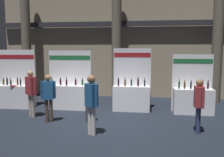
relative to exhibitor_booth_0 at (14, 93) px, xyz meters
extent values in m
plane|color=black|center=(4.20, -2.13, -0.60)|extent=(24.75, 24.75, 0.00)
cube|color=gray|center=(4.20, 3.05, 2.81)|extent=(12.38, 0.25, 6.81)
cube|color=#2D2D33|center=(4.20, 2.75, 3.15)|extent=(12.38, 0.20, 0.24)
cylinder|color=#665B4C|center=(-0.40, 2.08, 2.61)|extent=(0.46, 0.46, 6.42)
cylinder|color=#665B4C|center=(4.20, 2.08, 2.61)|extent=(0.46, 0.46, 6.42)
cylinder|color=#665B4C|center=(8.80, 2.08, 2.61)|extent=(0.46, 0.46, 6.42)
cube|color=white|center=(0.00, -0.05, -0.12)|extent=(1.67, 0.60, 0.95)
cube|color=white|center=(0.00, 0.29, 0.63)|extent=(1.75, 0.04, 2.45)
cube|color=maroon|center=(0.00, 0.27, 1.55)|extent=(1.70, 0.01, 0.18)
cylinder|color=#472D14|center=(-0.44, 0.01, 0.47)|extent=(0.07, 0.07, 0.24)
cylinder|color=#472D14|center=(-0.44, 0.01, 0.63)|extent=(0.03, 0.03, 0.08)
cylinder|color=gold|center=(-0.44, 0.01, 0.68)|extent=(0.03, 0.03, 0.02)
cylinder|color=black|center=(-0.23, -0.07, 0.49)|extent=(0.07, 0.07, 0.27)
cylinder|color=black|center=(-0.23, -0.07, 0.66)|extent=(0.03, 0.03, 0.07)
cylinder|color=red|center=(-0.23, -0.07, 0.71)|extent=(0.03, 0.03, 0.02)
cylinder|color=black|center=(-0.01, -0.15, 0.47)|extent=(0.07, 0.07, 0.22)
cylinder|color=black|center=(-0.01, -0.15, 0.61)|extent=(0.03, 0.03, 0.07)
cylinder|color=black|center=(-0.01, -0.15, 0.66)|extent=(0.03, 0.03, 0.02)
cylinder|color=#472D14|center=(0.21, 0.00, 0.49)|extent=(0.06, 0.06, 0.27)
cylinder|color=#472D14|center=(0.21, 0.00, 0.65)|extent=(0.03, 0.03, 0.06)
cylinder|color=black|center=(0.21, 0.00, 0.70)|extent=(0.03, 0.03, 0.02)
cylinder|color=black|center=(0.42, -0.14, 0.49)|extent=(0.06, 0.06, 0.26)
cylinder|color=black|center=(0.42, -0.14, 0.66)|extent=(0.03, 0.03, 0.08)
cylinder|color=gold|center=(0.42, -0.14, 0.71)|extent=(0.03, 0.03, 0.02)
cylinder|color=#19381E|center=(0.63, -0.09, 0.47)|extent=(0.07, 0.07, 0.22)
cylinder|color=#19381E|center=(0.63, -0.09, 0.61)|extent=(0.03, 0.03, 0.07)
cylinder|color=gold|center=(0.63, -0.09, 0.65)|extent=(0.03, 0.03, 0.02)
cube|color=maroon|center=(0.15, -0.23, 0.37)|extent=(0.28, 0.35, 0.02)
cube|color=white|center=(2.40, 0.04, -0.10)|extent=(1.74, 0.60, 0.99)
cube|color=white|center=(2.40, 0.38, 0.61)|extent=(1.83, 0.04, 2.42)
cube|color=#1E6638|center=(2.40, 0.36, 1.52)|extent=(1.78, 0.01, 0.18)
cylinder|color=#19381E|center=(1.76, -0.03, 0.52)|extent=(0.07, 0.07, 0.25)
cylinder|color=#19381E|center=(1.76, -0.03, 0.68)|extent=(0.03, 0.03, 0.08)
cylinder|color=black|center=(1.76, -0.03, 0.73)|extent=(0.03, 0.03, 0.02)
cylinder|color=black|center=(2.09, 0.05, 0.51)|extent=(0.08, 0.08, 0.24)
cylinder|color=black|center=(2.09, 0.05, 0.67)|extent=(0.03, 0.03, 0.07)
cylinder|color=gold|center=(2.09, 0.05, 0.72)|extent=(0.03, 0.03, 0.02)
cylinder|color=black|center=(2.39, -0.06, 0.51)|extent=(0.07, 0.07, 0.24)
cylinder|color=black|center=(2.39, -0.06, 0.67)|extent=(0.03, 0.03, 0.09)
cylinder|color=red|center=(2.39, -0.06, 0.73)|extent=(0.03, 0.03, 0.02)
cylinder|color=black|center=(2.73, 0.10, 0.51)|extent=(0.07, 0.07, 0.23)
cylinder|color=black|center=(2.73, 0.10, 0.66)|extent=(0.03, 0.03, 0.07)
cylinder|color=gold|center=(2.73, 0.10, 0.70)|extent=(0.03, 0.03, 0.02)
cylinder|color=#19381E|center=(3.02, 0.08, 0.51)|extent=(0.07, 0.07, 0.24)
cylinder|color=#19381E|center=(3.02, 0.08, 0.67)|extent=(0.03, 0.03, 0.07)
cylinder|color=red|center=(3.02, 0.08, 0.71)|extent=(0.03, 0.03, 0.02)
cube|color=white|center=(5.04, 0.11, -0.10)|extent=(1.46, 0.60, 1.00)
cube|color=white|center=(5.04, 0.45, 0.66)|extent=(1.53, 0.04, 2.52)
cube|color=maroon|center=(5.04, 0.43, 1.64)|extent=(1.49, 0.01, 0.18)
cylinder|color=black|center=(4.52, 0.02, 0.54)|extent=(0.07, 0.07, 0.28)
cylinder|color=black|center=(4.52, 0.02, 0.72)|extent=(0.03, 0.03, 0.08)
cylinder|color=gold|center=(4.52, 0.02, 0.77)|extent=(0.03, 0.03, 0.02)
cylinder|color=#472D14|center=(4.78, 0.10, 0.54)|extent=(0.07, 0.07, 0.26)
cylinder|color=#472D14|center=(4.78, 0.10, 0.70)|extent=(0.03, 0.03, 0.07)
cylinder|color=gold|center=(4.78, 0.10, 0.75)|extent=(0.03, 0.03, 0.02)
cylinder|color=#19381E|center=(5.03, 0.13, 0.53)|extent=(0.07, 0.07, 0.25)
cylinder|color=#19381E|center=(5.03, 0.13, 0.68)|extent=(0.03, 0.03, 0.06)
cylinder|color=gold|center=(5.03, 0.13, 0.72)|extent=(0.03, 0.03, 0.02)
cylinder|color=black|center=(5.30, 0.12, 0.55)|extent=(0.07, 0.07, 0.28)
cylinder|color=black|center=(5.30, 0.12, 0.73)|extent=(0.03, 0.03, 0.08)
cylinder|color=black|center=(5.30, 0.12, 0.78)|extent=(0.03, 0.03, 0.02)
cylinder|color=black|center=(5.56, 0.13, 0.53)|extent=(0.06, 0.06, 0.25)
cylinder|color=black|center=(5.56, 0.13, 0.69)|extent=(0.03, 0.03, 0.08)
cylinder|color=red|center=(5.56, 0.13, 0.74)|extent=(0.03, 0.03, 0.02)
cube|color=white|center=(7.41, -0.04, -0.12)|extent=(1.47, 0.60, 0.97)
cube|color=white|center=(7.41, 0.30, 0.54)|extent=(1.54, 0.04, 2.28)
cube|color=#1E6638|center=(7.41, 0.28, 1.41)|extent=(1.50, 0.01, 0.18)
cylinder|color=#19381E|center=(6.87, -0.08, 0.51)|extent=(0.06, 0.06, 0.28)
cylinder|color=#19381E|center=(6.87, -0.08, 0.69)|extent=(0.03, 0.03, 0.08)
cylinder|color=red|center=(6.87, -0.08, 0.73)|extent=(0.03, 0.03, 0.02)
cylinder|color=#472D14|center=(7.08, -0.03, 0.49)|extent=(0.07, 0.07, 0.25)
cylinder|color=#472D14|center=(7.08, -0.03, 0.66)|extent=(0.03, 0.03, 0.09)
cylinder|color=gold|center=(7.08, -0.03, 0.71)|extent=(0.03, 0.03, 0.02)
cylinder|color=black|center=(7.31, -0.05, 0.50)|extent=(0.06, 0.06, 0.27)
cylinder|color=black|center=(7.31, -0.05, 0.68)|extent=(0.03, 0.03, 0.09)
cylinder|color=gold|center=(7.31, -0.05, 0.73)|extent=(0.03, 0.03, 0.02)
cylinder|color=black|center=(7.53, -0.11, 0.48)|extent=(0.06, 0.06, 0.23)
cylinder|color=black|center=(7.53, -0.11, 0.64)|extent=(0.03, 0.03, 0.08)
cylinder|color=black|center=(7.53, -0.11, 0.69)|extent=(0.03, 0.03, 0.02)
cylinder|color=black|center=(7.73, -0.06, 0.50)|extent=(0.07, 0.07, 0.26)
cylinder|color=black|center=(7.73, -0.06, 0.67)|extent=(0.03, 0.03, 0.08)
cylinder|color=red|center=(7.73, -0.06, 0.71)|extent=(0.03, 0.03, 0.02)
cylinder|color=black|center=(7.95, 0.03, 0.49)|extent=(0.07, 0.07, 0.24)
cylinder|color=black|center=(7.95, 0.03, 0.65)|extent=(0.03, 0.03, 0.09)
cylinder|color=red|center=(7.95, 0.03, 0.71)|extent=(0.03, 0.03, 0.02)
cylinder|color=#38383D|center=(3.72, -1.54, -0.26)|extent=(0.33, 0.33, 0.68)
torus|color=black|center=(3.72, -1.54, 0.09)|extent=(0.33, 0.33, 0.02)
cylinder|color=silver|center=(4.12, -2.86, -0.18)|extent=(0.12, 0.12, 0.84)
cylinder|color=silver|center=(4.00, -2.78, -0.18)|extent=(0.12, 0.12, 0.84)
cube|color=navy|center=(4.06, -2.82, 0.57)|extent=(0.40, 0.39, 0.66)
sphere|color=brown|center=(4.06, -2.82, 1.02)|extent=(0.23, 0.23, 0.23)
cylinder|color=navy|center=(4.23, -2.94, 0.59)|extent=(0.08, 0.08, 0.63)
cylinder|color=navy|center=(3.89, -2.70, 0.59)|extent=(0.08, 0.08, 0.63)
cylinder|color=navy|center=(7.15, -2.13, -0.21)|extent=(0.12, 0.12, 0.78)
cylinder|color=navy|center=(7.13, -2.29, -0.21)|extent=(0.12, 0.12, 0.78)
cube|color=maroon|center=(7.14, -2.21, 0.49)|extent=(0.29, 0.40, 0.61)
sphere|color=#8C6647|center=(7.14, -2.21, 0.90)|extent=(0.21, 0.21, 0.21)
cylinder|color=maroon|center=(7.16, -1.98, 0.50)|extent=(0.08, 0.08, 0.58)
cylinder|color=maroon|center=(7.12, -2.44, 0.50)|extent=(0.08, 0.08, 0.58)
cylinder|color=#ADA393|center=(1.55, -1.37, -0.18)|extent=(0.12, 0.12, 0.83)
cylinder|color=#ADA393|center=(1.40, -1.26, -0.18)|extent=(0.12, 0.12, 0.83)
cube|color=maroon|center=(1.48, -1.32, 0.56)|extent=(0.48, 0.43, 0.65)
sphere|color=tan|center=(1.48, -1.32, 1.00)|extent=(0.23, 0.23, 0.23)
cylinder|color=maroon|center=(1.69, -1.46, 0.57)|extent=(0.08, 0.08, 0.62)
cylinder|color=maroon|center=(1.26, -1.17, 0.57)|extent=(0.08, 0.08, 0.62)
cylinder|color=#47382D|center=(2.28, -1.84, -0.21)|extent=(0.12, 0.12, 0.78)
cylinder|color=#47382D|center=(2.42, -1.81, -0.21)|extent=(0.12, 0.12, 0.78)
cube|color=navy|center=(2.35, -1.83, 0.50)|extent=(0.37, 0.30, 0.62)
sphere|color=#8C6647|center=(2.35, -1.83, 0.92)|extent=(0.22, 0.22, 0.22)
cylinder|color=navy|center=(2.15, -1.88, 0.51)|extent=(0.08, 0.08, 0.59)
cylinder|color=navy|center=(2.55, -1.77, 0.51)|extent=(0.08, 0.08, 0.59)
camera|label=1|loc=(5.54, -9.28, 1.85)|focal=37.88mm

